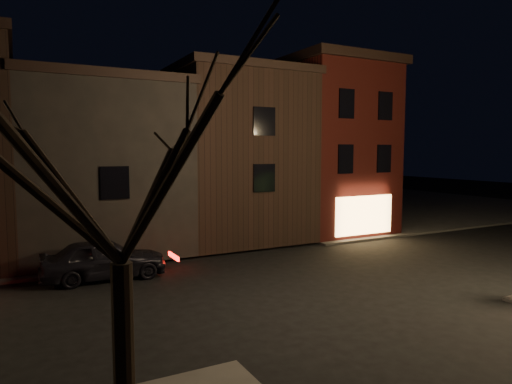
% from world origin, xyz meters
% --- Properties ---
extents(ground, '(120.00, 120.00, 0.00)m').
position_xyz_m(ground, '(0.00, 0.00, 0.00)').
color(ground, black).
rests_on(ground, ground).
extents(sidewalk_far_right, '(30.00, 30.00, 0.12)m').
position_xyz_m(sidewalk_far_right, '(20.00, 20.00, 0.06)').
color(sidewalk_far_right, '#2D2B28').
rests_on(sidewalk_far_right, ground).
extents(corner_building, '(6.50, 8.50, 10.50)m').
position_xyz_m(corner_building, '(8.00, 9.47, 5.40)').
color(corner_building, '#3D0E0B').
rests_on(corner_building, ground).
extents(row_building_a, '(7.30, 10.30, 9.40)m').
position_xyz_m(row_building_a, '(1.50, 10.50, 4.83)').
color(row_building_a, black).
rests_on(row_building_a, ground).
extents(row_building_b, '(7.80, 10.30, 8.40)m').
position_xyz_m(row_building_b, '(-5.75, 10.50, 4.33)').
color(row_building_b, black).
rests_on(row_building_b, ground).
extents(bare_tree_left, '(5.60, 5.60, 7.50)m').
position_xyz_m(bare_tree_left, '(-8.00, -7.00, 5.43)').
color(bare_tree_left, black).
rests_on(bare_tree_left, sidewalk_near_left).
extents(parked_car_a, '(4.82, 2.08, 1.62)m').
position_xyz_m(parked_car_a, '(-6.50, 4.05, 0.81)').
color(parked_car_a, black).
rests_on(parked_car_a, ground).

